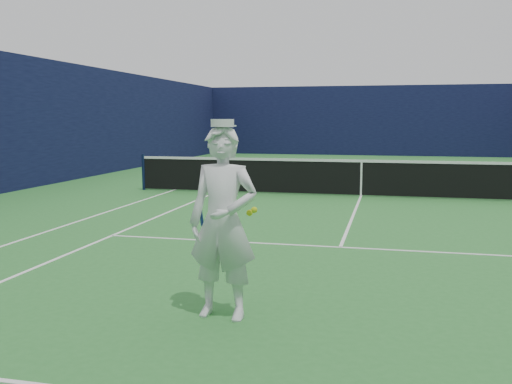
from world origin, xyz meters
TOP-DOWN VIEW (x-y plane):
  - ground at (0.00, 0.00)m, footprint 80.00×80.00m
  - court_markings at (0.00, 0.00)m, footprint 11.03×23.83m
  - windscreen_fence at (0.00, 0.00)m, footprint 20.12×36.12m
  - tennis_net at (0.00, 0.00)m, footprint 12.88×0.09m
  - tennis_player at (-0.93, -10.01)m, footprint 0.80×0.54m

SIDE VIEW (x-z plane):
  - ground at x=0.00m, z-range 0.00..0.00m
  - court_markings at x=0.00m, z-range 0.00..0.01m
  - tennis_net at x=0.00m, z-range 0.02..1.09m
  - tennis_player at x=-0.93m, z-range -0.02..2.08m
  - windscreen_fence at x=0.00m, z-range 0.00..4.00m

